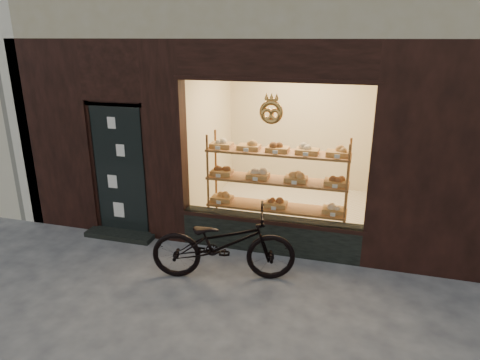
% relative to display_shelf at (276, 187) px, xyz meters
% --- Properties ---
extents(ground, '(90.00, 90.00, 0.00)m').
position_rel_display_shelf_xyz_m(ground, '(-0.45, -2.55, -0.89)').
color(ground, '#42434A').
extents(display_shelf, '(2.20, 0.45, 1.70)m').
position_rel_display_shelf_xyz_m(display_shelf, '(0.00, 0.00, 0.00)').
color(display_shelf, olive).
rests_on(display_shelf, ground).
extents(bicycle, '(2.03, 1.11, 1.01)m').
position_rel_display_shelf_xyz_m(bicycle, '(-0.44, -1.35, -0.38)').
color(bicycle, black).
rests_on(bicycle, ground).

